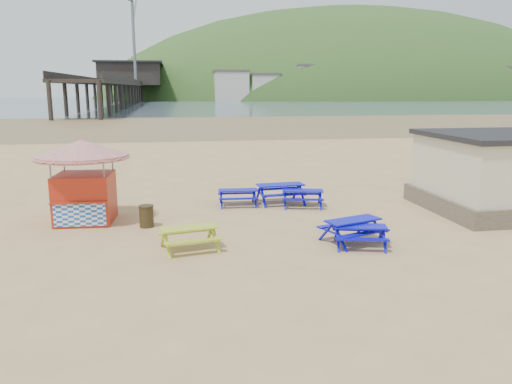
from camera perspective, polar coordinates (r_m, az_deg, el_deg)
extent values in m
plane|color=tan|center=(17.89, 1.84, -4.07)|extent=(400.00, 400.00, 0.00)
plane|color=olive|center=(72.11, -6.92, 7.81)|extent=(400.00, 400.00, 0.00)
plane|color=#42535F|center=(186.96, -8.69, 10.15)|extent=(400.00, 400.00, 0.00)
cube|color=#0100B3|center=(21.49, 2.79, 0.84)|extent=(2.06, 0.94, 0.06)
cube|color=#0100B3|center=(22.18, 2.27, 0.37)|extent=(2.02, 0.45, 0.06)
cube|color=#0100B3|center=(20.93, 3.32, -0.33)|extent=(2.02, 0.45, 0.06)
cube|color=#0100B3|center=(21.08, -2.10, 0.22)|extent=(1.66, 0.72, 0.05)
cube|color=#0100B3|center=(21.67, -2.20, -0.15)|extent=(1.64, 0.32, 0.05)
cube|color=#0100B3|center=(20.61, -1.98, -0.77)|extent=(1.64, 0.32, 0.05)
cube|color=#0100B3|center=(20.95, 5.36, 0.17)|extent=(1.79, 1.00, 0.05)
cube|color=#0100B3|center=(21.56, 5.27, -0.21)|extent=(1.70, 0.59, 0.05)
cube|color=#0100B3|center=(20.46, 5.41, -0.87)|extent=(1.70, 0.59, 0.05)
cube|color=#0100B3|center=(15.92, 11.83, -3.87)|extent=(1.73, 0.99, 0.05)
cube|color=#0100B3|center=(16.50, 11.54, -4.21)|extent=(1.63, 0.60, 0.05)
cube|color=#0100B3|center=(15.47, 12.06, -5.31)|extent=(1.63, 0.60, 0.05)
cube|color=#0100B3|center=(16.31, 11.05, -3.16)|extent=(1.95, 1.26, 0.05)
cube|color=#0100B3|center=(16.84, 9.69, -3.64)|extent=(1.81, 0.83, 0.05)
cube|color=#0100B3|center=(15.94, 12.40, -4.63)|extent=(1.81, 0.83, 0.05)
cube|color=#0100B3|center=(20.48, 25.51, -1.02)|extent=(1.96, 1.04, 0.05)
cube|color=#0100B3|center=(20.96, 24.25, -1.45)|extent=(1.87, 0.58, 0.05)
cube|color=#0100B3|center=(20.12, 26.68, -2.18)|extent=(1.87, 0.58, 0.05)
cube|color=gold|center=(15.41, -7.65, -4.08)|extent=(1.82, 1.00, 0.05)
cube|color=gold|center=(16.02, -8.11, -4.47)|extent=(1.74, 0.58, 0.05)
cube|color=gold|center=(14.95, -7.11, -5.64)|extent=(1.74, 0.58, 0.05)
cube|color=#AA2312|center=(19.53, -18.93, -0.63)|extent=(2.09, 2.09, 1.80)
cube|color=#AA2312|center=(18.53, -19.61, -1.18)|extent=(1.98, 0.20, 0.07)
cube|color=#194CB2|center=(18.66, -19.50, -2.51)|extent=(1.80, 0.14, 0.81)
cone|color=silver|center=(19.24, -19.30, 4.75)|extent=(3.61, 3.61, 0.63)
cylinder|color=silver|center=(19.28, -19.23, 3.82)|extent=(3.52, 3.52, 0.16)
cylinder|color=#3B2E17|center=(18.28, -12.41, -2.76)|extent=(0.50, 0.50, 0.76)
cylinder|color=#3B2E17|center=(18.19, -12.46, -1.57)|extent=(0.54, 0.54, 0.04)
cube|color=black|center=(192.42, -14.25, 11.76)|extent=(9.00, 220.00, 0.60)
cube|color=black|center=(203.45, -14.07, 12.88)|extent=(22.00, 30.00, 8.00)
cube|color=black|center=(203.60, -14.13, 14.09)|extent=(24.00, 32.00, 0.60)
cylinder|color=slate|center=(181.86, -13.78, 16.22)|extent=(1.00, 1.00, 28.00)
cube|color=slate|center=(197.22, -13.68, 19.66)|extent=(0.60, 25.63, 12.38)
ellipsoid|color=#2D4C1E|center=(264.37, 11.23, 8.33)|extent=(264.00, 144.00, 108.00)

